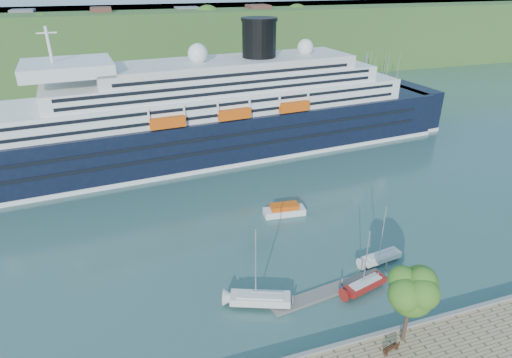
{
  "coord_description": "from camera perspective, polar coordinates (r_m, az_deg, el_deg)",
  "views": [
    {
      "loc": [
        -19.02,
        -28.07,
        35.7
      ],
      "look_at": [
        0.27,
        30.0,
        6.17
      ],
      "focal_mm": 30.0,
      "sensor_mm": 36.0,
      "label": 1
    }
  ],
  "objects": [
    {
      "name": "far_hillside",
      "position": [
        175.72,
        -12.57,
        17.43
      ],
      "size": [
        400.0,
        50.0,
        24.0
      ],
      "primitive_type": "cube",
      "color": "#345421",
      "rests_on": "ground"
    },
    {
      "name": "promenade_tree",
      "position": [
        47.14,
        19.81,
        -15.31
      ],
      "size": [
        5.92,
        5.92,
        9.8
      ],
      "primitive_type": null,
      "color": "#265B18",
      "rests_on": "promenade"
    },
    {
      "name": "sailboat_red",
      "position": [
        54.26,
        14.74,
        -10.73
      ],
      "size": [
        6.74,
        3.37,
        8.39
      ],
      "primitive_type": null,
      "rotation": [
        0.0,
        0.0,
        0.25
      ],
      "color": "maroon",
      "rests_on": "ground"
    },
    {
      "name": "quay_coping",
      "position": [
        48.29,
        11.83,
        -20.63
      ],
      "size": [
        220.0,
        0.5,
        0.3
      ],
      "primitive_type": "cube",
      "color": "slate",
      "rests_on": "promenade"
    },
    {
      "name": "cruise_ship",
      "position": [
        89.24,
        -7.46,
        11.41
      ],
      "size": [
        124.93,
        28.14,
        27.82
      ],
      "primitive_type": null,
      "rotation": [
        0.0,
        0.0,
        0.08
      ],
      "color": "black",
      "rests_on": "ground"
    },
    {
      "name": "sailboat_white_near",
      "position": [
        49.83,
        0.59,
        -12.18
      ],
      "size": [
        8.1,
        4.9,
        10.13
      ],
      "primitive_type": null,
      "rotation": [
        0.0,
        0.0,
        -0.37
      ],
      "color": "silver",
      "rests_on": "ground"
    },
    {
      "name": "floating_pontoon",
      "position": [
        55.52,
        9.81,
        -14.48
      ],
      "size": [
        16.13,
        4.09,
        0.36
      ],
      "primitive_type": null,
      "rotation": [
        0.0,
        0.0,
        0.13
      ],
      "color": "slate",
      "rests_on": "ground"
    },
    {
      "name": "sailboat_white_far",
      "position": [
        59.72,
        16.75,
        -7.37
      ],
      "size": [
        6.62,
        2.67,
        8.3
      ],
      "primitive_type": null,
      "rotation": [
        0.0,
        0.0,
        0.14
      ],
      "color": "silver",
      "rests_on": "ground"
    },
    {
      "name": "ground",
      "position": [
        49.24,
        11.58,
        -21.41
      ],
      "size": [
        400.0,
        400.0,
        0.0
      ],
      "primitive_type": "plane",
      "color": "#305650",
      "rests_on": "ground"
    },
    {
      "name": "park_bench",
      "position": [
        48.47,
        17.57,
        -20.57
      ],
      "size": [
        1.88,
        1.07,
        1.13
      ],
      "primitive_type": null,
      "rotation": [
        0.0,
        0.0,
        0.21
      ],
      "color": "#402112",
      "rests_on": "promenade"
    },
    {
      "name": "tender_launch",
      "position": [
        70.01,
        3.8,
        -4.07
      ],
      "size": [
        7.04,
        3.03,
        1.89
      ],
      "primitive_type": null,
      "rotation": [
        0.0,
        0.0,
        -0.1
      ],
      "color": "#D84E0C",
      "rests_on": "ground"
    }
  ]
}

